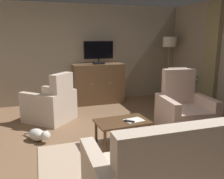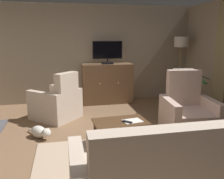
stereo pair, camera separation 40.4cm
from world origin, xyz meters
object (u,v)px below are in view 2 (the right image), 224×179
object	(u,v)px
television	(107,52)
armchair_facing_sofa	(188,114)
cat	(40,132)
folded_newspaper	(132,121)
potted_plant_on_hearth_side	(191,102)
coffee_table	(120,124)
tv_remote	(127,122)
tv_cabinet	(107,84)
sofa_floral	(164,175)
armchair_by_fireplace	(57,104)
floor_lamp	(181,49)

from	to	relation	value
television	armchair_facing_sofa	bearing A→B (deg)	-64.57
armchair_facing_sofa	cat	distance (m)	2.71
folded_newspaper	television	bearing A→B (deg)	78.23
television	potted_plant_on_hearth_side	bearing A→B (deg)	-28.75
television	cat	bearing A→B (deg)	-128.62
coffee_table	tv_remote	xyz separation A→B (m)	(0.09, -0.08, 0.06)
tv_cabinet	sofa_floral	world-z (taller)	tv_cabinet
tv_remote	cat	distance (m)	1.58
armchair_by_fireplace	armchair_facing_sofa	size ratio (longest dim) A/B	1.03
cat	folded_newspaper	bearing A→B (deg)	-21.70
armchair_by_fireplace	floor_lamp	distance (m)	3.63
coffee_table	floor_lamp	bearing A→B (deg)	47.14
television	cat	xyz separation A→B (m)	(-1.60, -2.00, -1.26)
tv_remote	armchair_facing_sofa	size ratio (longest dim) A/B	0.15
tv_cabinet	television	size ratio (longest dim) A/B	1.72
folded_newspaper	sofa_floral	world-z (taller)	sofa_floral
armchair_facing_sofa	cat	xyz separation A→B (m)	(-2.68, 0.28, -0.24)
armchair_by_fireplace	floor_lamp	size ratio (longest dim) A/B	0.68
armchair_by_fireplace	coffee_table	bearing A→B (deg)	-56.62
sofa_floral	folded_newspaper	bearing A→B (deg)	87.04
coffee_table	armchair_by_fireplace	size ratio (longest dim) A/B	0.75
tv_cabinet	coffee_table	bearing A→B (deg)	-96.13
armchair_by_fireplace	sofa_floral	bearing A→B (deg)	-69.00
television	armchair_by_fireplace	xyz separation A→B (m)	(-1.31, -1.00, -1.04)
folded_newspaper	potted_plant_on_hearth_side	size ratio (longest dim) A/B	0.33
potted_plant_on_hearth_side	cat	xyz separation A→B (m)	(-3.47, -0.97, -0.09)
television	tv_remote	xyz separation A→B (m)	(-0.19, -2.65, -0.95)
folded_newspaper	sofa_floral	size ratio (longest dim) A/B	0.15
television	tv_remote	size ratio (longest dim) A/B	4.57
coffee_table	sofa_floral	xyz separation A→B (m)	(0.12, -1.43, -0.04)
television	potted_plant_on_hearth_side	distance (m)	2.44
armchair_facing_sofa	floor_lamp	world-z (taller)	floor_lamp
potted_plant_on_hearth_side	cat	bearing A→B (deg)	-164.40
sofa_floral	cat	world-z (taller)	sofa_floral
sofa_floral	cat	size ratio (longest dim) A/B	3.51
tv_cabinet	television	bearing A→B (deg)	-90.00
tv_remote	sofa_floral	bearing A→B (deg)	-43.21
television	coffee_table	distance (m)	2.77
folded_newspaper	floor_lamp	world-z (taller)	floor_lamp
tv_cabinet	potted_plant_on_hearth_side	size ratio (longest dim) A/B	1.47
folded_newspaper	armchair_by_fireplace	bearing A→B (deg)	117.53
armchair_by_fireplace	armchair_facing_sofa	distance (m)	2.72
armchair_by_fireplace	floor_lamp	xyz separation A→B (m)	(3.34, 0.92, 1.11)
sofa_floral	armchair_by_fireplace	distance (m)	3.21
coffee_table	armchair_facing_sofa	size ratio (longest dim) A/B	0.78
coffee_table	folded_newspaper	size ratio (longest dim) A/B	2.99
tv_remote	sofa_floral	xyz separation A→B (m)	(0.03, -1.35, -0.11)
tv_cabinet	potted_plant_on_hearth_side	world-z (taller)	tv_cabinet
sofa_floral	floor_lamp	world-z (taller)	floor_lamp
sofa_floral	cat	distance (m)	2.47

